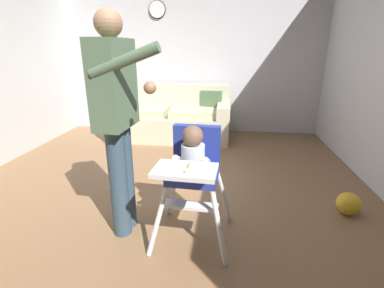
{
  "coord_description": "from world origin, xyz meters",
  "views": [
    {
      "loc": [
        0.63,
        -2.28,
        1.43
      ],
      "look_at": [
        0.39,
        -0.33,
        0.76
      ],
      "focal_mm": 26.35,
      "sensor_mm": 36.0,
      "label": 1
    }
  ],
  "objects_px": {
    "couch": "(171,118)",
    "high_chair": "(193,163)",
    "toy_ball": "(349,204)",
    "adult_standing": "(117,117)",
    "wall_clock": "(157,9)"
  },
  "relations": [
    {
      "from": "adult_standing",
      "to": "toy_ball",
      "type": "bearing_deg",
      "value": 16.47
    },
    {
      "from": "wall_clock",
      "to": "couch",
      "type": "bearing_deg",
      "value": -59.37
    },
    {
      "from": "couch",
      "to": "adult_standing",
      "type": "relative_size",
      "value": 1.16
    },
    {
      "from": "couch",
      "to": "high_chair",
      "type": "xyz_separation_m",
      "value": [
        0.68,
        -2.61,
        0.3
      ]
    },
    {
      "from": "adult_standing",
      "to": "toy_ball",
      "type": "distance_m",
      "value": 2.14
    },
    {
      "from": "toy_ball",
      "to": "wall_clock",
      "type": "xyz_separation_m",
      "value": [
        -2.31,
        2.6,
        1.93
      ]
    },
    {
      "from": "high_chair",
      "to": "toy_ball",
      "type": "relative_size",
      "value": 4.5
    },
    {
      "from": "toy_ball",
      "to": "wall_clock",
      "type": "distance_m",
      "value": 3.98
    },
    {
      "from": "couch",
      "to": "high_chair",
      "type": "relative_size",
      "value": 2.1
    },
    {
      "from": "high_chair",
      "to": "toy_ball",
      "type": "xyz_separation_m",
      "value": [
        1.35,
        0.48,
        -0.53
      ]
    },
    {
      "from": "high_chair",
      "to": "wall_clock",
      "type": "bearing_deg",
      "value": -159.1
    },
    {
      "from": "adult_standing",
      "to": "wall_clock",
      "type": "distance_m",
      "value": 3.26
    },
    {
      "from": "high_chair",
      "to": "toy_ball",
      "type": "height_order",
      "value": "high_chair"
    },
    {
      "from": "wall_clock",
      "to": "high_chair",
      "type": "bearing_deg",
      "value": -72.73
    },
    {
      "from": "toy_ball",
      "to": "wall_clock",
      "type": "height_order",
      "value": "wall_clock"
    }
  ]
}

